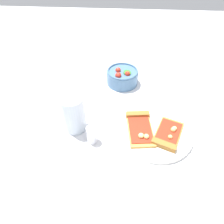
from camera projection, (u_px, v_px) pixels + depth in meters
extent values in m
plane|color=silver|center=(154.00, 123.00, 0.71)|extent=(2.40, 2.40, 0.00)
cylinder|color=white|center=(155.00, 131.00, 0.67)|extent=(0.25, 0.25, 0.01)
cube|color=gold|center=(140.00, 129.00, 0.66)|extent=(0.09, 0.15, 0.01)
cube|color=#A36B2D|center=(138.00, 115.00, 0.70)|extent=(0.08, 0.03, 0.02)
cube|color=#B22D19|center=(140.00, 128.00, 0.66)|extent=(0.08, 0.13, 0.00)
sphere|color=#F2D87F|center=(141.00, 136.00, 0.63)|extent=(0.02, 0.02, 0.02)
sphere|color=#F2D87F|center=(146.00, 136.00, 0.63)|extent=(0.02, 0.02, 0.02)
cube|color=gold|center=(168.00, 133.00, 0.65)|extent=(0.12, 0.15, 0.01)
cube|color=#A36B2D|center=(164.00, 145.00, 0.61)|extent=(0.08, 0.05, 0.02)
cube|color=#B22D19|center=(168.00, 132.00, 0.65)|extent=(0.10, 0.13, 0.00)
sphere|color=#EAD172|center=(170.00, 137.00, 0.63)|extent=(0.01, 0.01, 0.01)
sphere|color=#F2D87F|center=(174.00, 128.00, 0.65)|extent=(0.01, 0.01, 0.01)
sphere|color=#EAD172|center=(173.00, 130.00, 0.65)|extent=(0.02, 0.02, 0.02)
cylinder|color=#4C7299|center=(122.00, 77.00, 0.86)|extent=(0.13, 0.13, 0.06)
torus|color=#4C7299|center=(123.00, 71.00, 0.83)|extent=(0.13, 0.13, 0.01)
sphere|color=red|center=(118.00, 70.00, 0.84)|extent=(0.02, 0.02, 0.02)
sphere|color=red|center=(118.00, 75.00, 0.81)|extent=(0.03, 0.03, 0.03)
sphere|color=red|center=(127.00, 74.00, 0.82)|extent=(0.02, 0.02, 0.02)
cylinder|color=#388433|center=(127.00, 73.00, 0.82)|extent=(0.05, 0.05, 0.01)
cylinder|color=silver|center=(74.00, 114.00, 0.65)|extent=(0.08, 0.08, 0.13)
cylinder|color=black|center=(74.00, 116.00, 0.65)|extent=(0.07, 0.07, 0.11)
cylinder|color=silver|center=(92.00, 135.00, 0.63)|extent=(0.03, 0.03, 0.06)
cone|color=silver|center=(91.00, 127.00, 0.60)|extent=(0.03, 0.03, 0.01)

